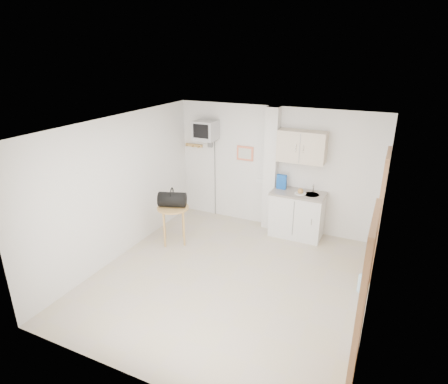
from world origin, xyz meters
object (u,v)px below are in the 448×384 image
at_px(duffel_bag, 172,199).
at_px(water_bottle, 361,283).
at_px(crt_television, 206,131).
at_px(round_table, 173,212).

bearing_deg(duffel_bag, water_bottle, -21.89).
bearing_deg(duffel_bag, crt_television, 68.59).
xyz_separation_m(duffel_bag, water_bottle, (3.49, -0.18, -0.73)).
height_order(duffel_bag, water_bottle, duffel_bag).
bearing_deg(water_bottle, crt_television, 156.75).
distance_m(crt_television, duffel_bag, 1.67).
relative_size(duffel_bag, water_bottle, 1.78).
bearing_deg(crt_television, duffel_bag, -92.55).
height_order(crt_television, round_table, crt_television).
height_order(crt_television, water_bottle, crt_television).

